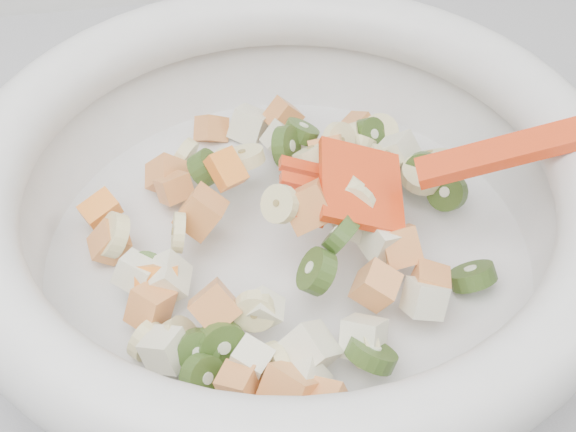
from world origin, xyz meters
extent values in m
cylinder|color=silver|center=(-0.19, 1.39, 0.91)|extent=(0.31, 0.31, 0.02)
torus|color=silver|center=(-0.19, 1.39, 0.98)|extent=(0.38, 0.38, 0.04)
cylinder|color=beige|center=(-0.16, 1.38, 0.96)|extent=(0.03, 0.02, 0.04)
cylinder|color=beige|center=(-0.29, 1.41, 0.94)|extent=(0.02, 0.03, 0.03)
cylinder|color=beige|center=(-0.21, 1.44, 0.95)|extent=(0.04, 0.04, 0.02)
cylinder|color=beige|center=(-0.13, 1.47, 0.93)|extent=(0.02, 0.03, 0.03)
cylinder|color=beige|center=(-0.12, 1.44, 0.94)|extent=(0.03, 0.03, 0.02)
cylinder|color=beige|center=(-0.09, 1.45, 0.93)|extent=(0.03, 0.02, 0.02)
cylinder|color=beige|center=(-0.22, 1.45, 0.94)|extent=(0.02, 0.03, 0.03)
cylinder|color=beige|center=(-0.25, 1.48, 0.93)|extent=(0.03, 0.03, 0.03)
cylinder|color=beige|center=(-0.26, 1.39, 0.95)|extent=(0.01, 0.03, 0.03)
cylinder|color=beige|center=(-0.16, 1.39, 0.96)|extent=(0.03, 0.03, 0.03)
cylinder|color=beige|center=(-0.16, 1.43, 0.95)|extent=(0.02, 0.03, 0.03)
cylinder|color=beige|center=(-0.26, 1.33, 0.93)|extent=(0.03, 0.03, 0.03)
cylinder|color=beige|center=(-0.13, 1.47, 0.93)|extent=(0.03, 0.03, 0.03)
cylinder|color=beige|center=(-0.22, 1.30, 0.93)|extent=(0.02, 0.03, 0.03)
cylinder|color=beige|center=(-0.22, 1.33, 0.94)|extent=(0.03, 0.02, 0.03)
cylinder|color=beige|center=(-0.17, 1.44, 0.95)|extent=(0.03, 0.03, 0.03)
cylinder|color=beige|center=(-0.28, 1.33, 0.93)|extent=(0.03, 0.02, 0.03)
cylinder|color=beige|center=(-0.14, 1.38, 0.95)|extent=(0.03, 0.03, 0.03)
cylinder|color=beige|center=(-0.20, 1.38, 0.97)|extent=(0.02, 0.03, 0.03)
cylinder|color=beige|center=(-0.11, 1.48, 0.93)|extent=(0.04, 0.03, 0.03)
cylinder|color=beige|center=(-0.10, 1.42, 0.94)|extent=(0.03, 0.03, 0.01)
cylinder|color=beige|center=(-0.17, 1.31, 0.93)|extent=(0.01, 0.03, 0.03)
cylinder|color=beige|center=(-0.15, 1.46, 0.95)|extent=(0.03, 0.03, 0.03)
cube|color=#D87344|center=(-0.18, 1.50, 0.93)|extent=(0.03, 0.02, 0.03)
cube|color=#D87344|center=(-0.30, 1.40, 0.93)|extent=(0.03, 0.02, 0.03)
cube|color=#D87344|center=(-0.20, 1.27, 0.93)|extent=(0.04, 0.04, 0.03)
cube|color=#D87344|center=(-0.21, 1.28, 0.93)|extent=(0.04, 0.04, 0.03)
cube|color=#D87344|center=(-0.26, 1.44, 0.94)|extent=(0.03, 0.03, 0.02)
cube|color=#D87344|center=(-0.14, 1.38, 0.95)|extent=(0.02, 0.02, 0.02)
cube|color=#D87344|center=(-0.13, 1.49, 0.92)|extent=(0.04, 0.04, 0.03)
cube|color=#D87344|center=(-0.15, 1.40, 0.95)|extent=(0.03, 0.03, 0.03)
cube|color=#D87344|center=(-0.15, 1.33, 0.94)|extent=(0.03, 0.03, 0.03)
cube|color=#D87344|center=(-0.13, 1.36, 0.95)|extent=(0.02, 0.03, 0.03)
cube|color=#D87344|center=(-0.23, 1.51, 0.92)|extent=(0.03, 0.03, 0.03)
cube|color=#D87344|center=(-0.12, 1.33, 0.94)|extent=(0.03, 0.03, 0.02)
cube|color=#D87344|center=(-0.26, 1.46, 0.93)|extent=(0.03, 0.03, 0.03)
cube|color=#D87344|center=(-0.16, 1.45, 0.94)|extent=(0.03, 0.03, 0.03)
cube|color=#D87344|center=(-0.18, 1.38, 0.96)|extent=(0.03, 0.03, 0.04)
cube|color=#D87344|center=(-0.28, 1.35, 0.93)|extent=(0.03, 0.03, 0.03)
cube|color=#D87344|center=(-0.24, 1.34, 0.94)|extent=(0.03, 0.03, 0.04)
cube|color=#D87344|center=(-0.24, 1.29, 0.93)|extent=(0.03, 0.02, 0.02)
cube|color=#D87344|center=(-0.24, 1.40, 0.95)|extent=(0.04, 0.03, 0.04)
cylinder|color=#5A8E2F|center=(-0.17, 1.48, 0.94)|extent=(0.03, 0.03, 0.02)
cylinder|color=#5A8E2F|center=(-0.17, 1.36, 0.96)|extent=(0.03, 0.03, 0.03)
cylinder|color=#5A8E2F|center=(-0.18, 1.35, 0.95)|extent=(0.03, 0.04, 0.03)
cylinder|color=#5A8E2F|center=(-0.12, 1.47, 0.93)|extent=(0.03, 0.03, 0.03)
cylinder|color=#5A8E2F|center=(-0.25, 1.32, 0.93)|extent=(0.03, 0.03, 0.03)
cylinder|color=#5A8E2F|center=(-0.24, 1.45, 0.94)|extent=(0.03, 0.03, 0.03)
cylinder|color=#5A8E2F|center=(-0.18, 1.46, 0.94)|extent=(0.02, 0.04, 0.04)
cylinder|color=#5A8E2F|center=(-0.17, 1.30, 0.94)|extent=(0.03, 0.04, 0.03)
cylinder|color=#5A8E2F|center=(-0.25, 1.30, 0.93)|extent=(0.03, 0.03, 0.03)
cylinder|color=#5A8E2F|center=(-0.24, 1.32, 0.93)|extent=(0.04, 0.02, 0.04)
cylinder|color=#5A8E2F|center=(-0.10, 1.43, 0.94)|extent=(0.03, 0.03, 0.03)
cylinder|color=#5A8E2F|center=(-0.09, 1.41, 0.93)|extent=(0.03, 0.03, 0.03)
cylinder|color=#5A8E2F|center=(-0.28, 1.37, 0.94)|extent=(0.02, 0.03, 0.02)
cylinder|color=#5A8E2F|center=(-0.09, 1.35, 0.93)|extent=(0.03, 0.03, 0.03)
cube|color=#E9E7C6|center=(-0.13, 1.33, 0.94)|extent=(0.03, 0.02, 0.03)
cube|color=#E9E7C6|center=(-0.20, 1.51, 0.93)|extent=(0.03, 0.03, 0.03)
cube|color=#E9E7C6|center=(-0.20, 1.30, 0.94)|extent=(0.04, 0.03, 0.04)
cube|color=#E9E7C6|center=(-0.23, 1.30, 0.94)|extent=(0.03, 0.03, 0.02)
cube|color=#E9E7C6|center=(-0.27, 1.37, 0.94)|extent=(0.03, 0.03, 0.03)
cube|color=#E9E7C6|center=(-0.28, 1.37, 0.94)|extent=(0.03, 0.03, 0.03)
cube|color=#E9E7C6|center=(-0.18, 1.47, 0.94)|extent=(0.03, 0.03, 0.03)
cube|color=#E9E7C6|center=(-0.22, 1.33, 0.94)|extent=(0.03, 0.02, 0.02)
cube|color=#E9E7C6|center=(-0.27, 1.32, 0.93)|extent=(0.03, 0.03, 0.03)
cube|color=#E9E7C6|center=(-0.14, 1.36, 0.95)|extent=(0.03, 0.02, 0.03)
cube|color=#E9E7C6|center=(-0.11, 1.44, 0.94)|extent=(0.04, 0.04, 0.03)
cube|color=#E9E7C6|center=(-0.20, 1.29, 0.93)|extent=(0.03, 0.03, 0.03)
cube|color=#E9E7C6|center=(-0.16, 1.38, 0.95)|extent=(0.03, 0.03, 0.03)
cube|color=#E9E7C6|center=(-0.17, 1.31, 0.93)|extent=(0.03, 0.03, 0.03)
cube|color=orange|center=(-0.27, 1.37, 0.94)|extent=(0.03, 0.02, 0.02)
cube|color=orange|center=(-0.30, 1.43, 0.93)|extent=(0.03, 0.03, 0.02)
cube|color=orange|center=(-0.22, 1.43, 0.96)|extent=(0.03, 0.03, 0.02)
cube|color=red|center=(-0.15, 1.39, 0.97)|extent=(0.06, 0.07, 0.03)
cube|color=red|center=(-0.18, 1.42, 0.96)|extent=(0.03, 0.01, 0.01)
cube|color=red|center=(-0.18, 1.40, 0.96)|extent=(0.03, 0.01, 0.01)
cube|color=red|center=(-0.18, 1.39, 0.96)|extent=(0.03, 0.01, 0.01)
cube|color=red|center=(-0.19, 1.38, 0.96)|extent=(0.03, 0.01, 0.01)
camera|label=1|loc=(-0.25, 1.07, 1.28)|focal=50.00mm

